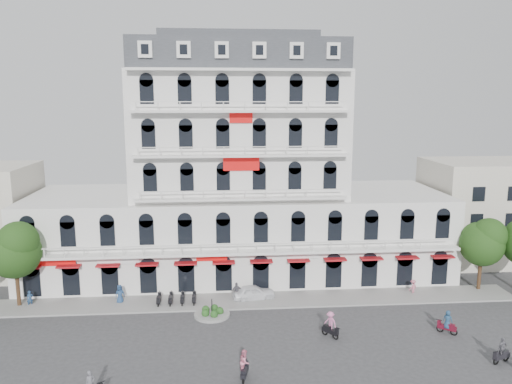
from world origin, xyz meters
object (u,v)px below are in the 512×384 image
object	(u,v)px
parked_car	(254,292)
rider_northeast	(502,351)
rider_center	(330,324)
rider_southwest	(245,364)
rider_east	(447,322)

from	to	relation	value
parked_car	rider_northeast	size ratio (longest dim) A/B	2.06
parked_car	rider_northeast	world-z (taller)	rider_northeast
parked_car	rider_center	distance (m)	10.08
parked_car	rider_southwest	distance (m)	14.18
rider_southwest	rider_center	size ratio (longest dim) A/B	1.01
rider_northeast	rider_center	distance (m)	12.67
rider_southwest	rider_northeast	xyz separation A→B (m)	(18.94, 0.69, -0.19)
rider_northeast	rider_center	world-z (taller)	rider_center
parked_car	rider_northeast	distance (m)	21.82
rider_east	rider_northeast	xyz separation A→B (m)	(1.85, -4.83, -0.04)
rider_east	rider_northeast	size ratio (longest dim) A/B	1.02
rider_northeast	rider_center	bearing A→B (deg)	-46.11
rider_southwest	parked_car	bearing A→B (deg)	5.67
rider_east	rider_center	world-z (taller)	rider_center
rider_southwest	rider_center	bearing A→B (deg)	-39.47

